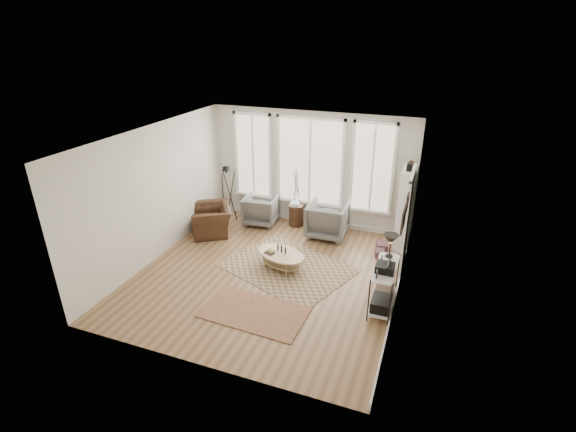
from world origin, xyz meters
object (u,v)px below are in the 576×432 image
at_px(bookcase, 405,208).
at_px(coffee_table, 281,256).
at_px(armchair_right, 328,220).
at_px(side_table, 296,198).
at_px(low_shelf, 384,282).
at_px(accent_chair, 211,220).
at_px(armchair_left, 261,210).

height_order(bookcase, coffee_table, bookcase).
bearing_deg(armchair_right, side_table, -18.70).
xyz_separation_m(low_shelf, accent_chair, (-4.47, 1.59, -0.16)).
distance_m(coffee_table, armchair_left, 2.32).
relative_size(low_shelf, coffee_table, 1.00).
xyz_separation_m(bookcase, coffee_table, (-2.29, -1.92, -0.68)).
bearing_deg(accent_chair, bookcase, 67.52).
relative_size(armchair_left, side_table, 0.54).
bearing_deg(side_table, armchair_right, -18.34).
xyz_separation_m(armchair_left, side_table, (0.89, 0.20, 0.37)).
relative_size(bookcase, armchair_left, 2.44).
distance_m(side_table, accent_chair, 2.19).
distance_m(low_shelf, accent_chair, 4.75).
relative_size(low_shelf, accent_chair, 1.22).
xyz_separation_m(low_shelf, coffee_table, (-2.24, 0.60, -0.23)).
relative_size(armchair_left, accent_chair, 0.79).
bearing_deg(armchair_left, low_shelf, 137.93).
height_order(low_shelf, armchair_left, low_shelf).
xyz_separation_m(low_shelf, side_table, (-2.64, 2.72, 0.24)).
bearing_deg(side_table, armchair_left, -167.54).
bearing_deg(armchair_right, armchair_left, -3.77).
distance_m(coffee_table, accent_chair, 2.44).
distance_m(bookcase, low_shelf, 2.56).
height_order(bookcase, low_shelf, bookcase).
bearing_deg(coffee_table, accent_chair, 156.00).
distance_m(coffee_table, armchair_right, 1.90).
bearing_deg(coffee_table, armchair_left, 123.86).
relative_size(bookcase, coffee_table, 1.58).
relative_size(armchair_right, accent_chair, 0.89).
distance_m(bookcase, armchair_right, 1.85).
bearing_deg(bookcase, coffee_table, -140.10).
relative_size(bookcase, low_shelf, 1.58).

